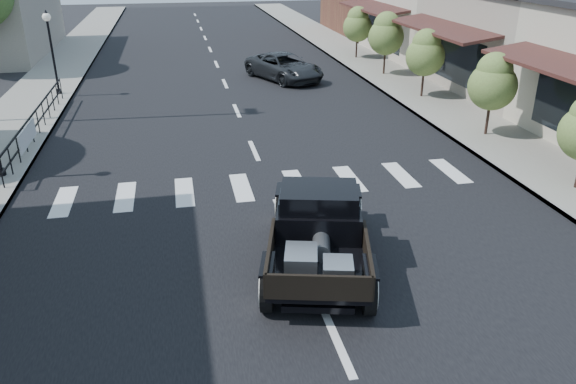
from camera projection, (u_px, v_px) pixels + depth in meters
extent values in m
plane|color=black|center=(299.00, 255.00, 12.49)|extent=(120.00, 120.00, 0.00)
cube|color=black|center=(229.00, 94.00, 25.93)|extent=(14.00, 80.00, 0.02)
cube|color=gray|center=(34.00, 102.00, 24.36)|extent=(3.00, 80.00, 0.15)
cube|color=gray|center=(402.00, 84.00, 27.44)|extent=(3.00, 80.00, 0.15)
cube|color=gray|center=(555.00, 41.00, 25.95)|extent=(10.00, 9.00, 4.50)
cube|color=beige|center=(462.00, 18.00, 34.01)|extent=(10.00, 9.00, 4.50)
imported|color=black|center=(284.00, 67.00, 28.30)|extent=(3.88, 5.18, 1.31)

